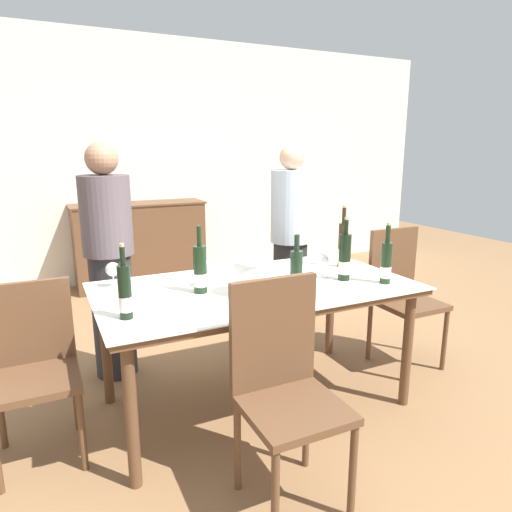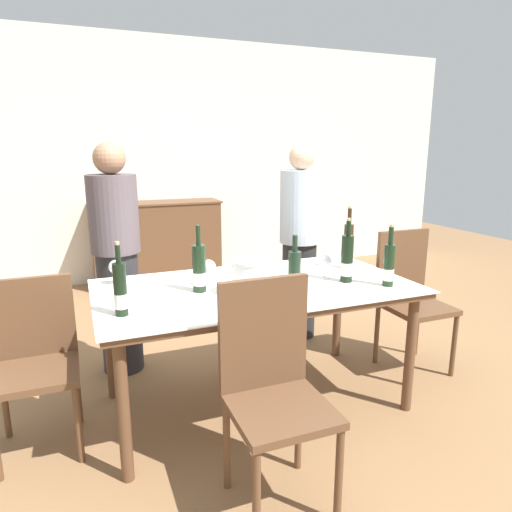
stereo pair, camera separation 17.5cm
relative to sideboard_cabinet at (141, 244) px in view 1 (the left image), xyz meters
The scene contains 19 objects.
ground_plane 2.92m from the sideboard_cabinet, 88.12° to the right, with size 12.00×12.00×0.00m, color olive.
back_wall 0.97m from the sideboard_cabinet, 71.89° to the left, with size 8.00×0.10×2.80m.
sideboard_cabinet is the anchor object (origin of this frame).
dining_table 2.89m from the sideboard_cabinet, 88.12° to the right, with size 1.84×1.00×0.77m.
ice_bucket 3.04m from the sideboard_cabinet, 89.98° to the right, with size 0.21×0.21×0.20m.
wine_bottle_0 3.30m from the sideboard_cabinet, 75.56° to the right, with size 0.06×0.06×0.37m.
wine_bottle_1 3.16m from the sideboard_cabinet, 85.86° to the right, with size 0.07×0.07×0.34m.
wine_bottle_2 3.19m from the sideboard_cabinet, 102.59° to the right, with size 0.06×0.06×0.37m.
wine_bottle_3 2.89m from the sideboard_cabinet, 73.38° to the right, with size 0.06×0.06×0.42m.
wine_bottle_4 3.10m from the sideboard_cabinet, 78.06° to the right, with size 0.07×0.07×0.39m.
wine_bottle_5 2.90m from the sideboard_cabinet, 94.81° to the right, with size 0.08×0.08×0.38m.
wine_glass_0 2.97m from the sideboard_cabinet, 79.18° to the right, with size 0.08×0.08×0.15m.
wine_glass_1 2.81m from the sideboard_cabinet, 93.36° to the right, with size 0.09×0.09×0.16m.
wine_glass_2 2.66m from the sideboard_cabinet, 104.66° to the right, with size 0.08×0.08×0.15m.
chair_right_end 3.08m from the sideboard_cabinet, 64.84° to the right, with size 0.42×0.42×0.99m.
chair_left_end 3.01m from the sideboard_cabinet, 111.85° to the right, with size 0.42×0.42×0.90m.
chair_near_front 3.61m from the sideboard_cabinet, 91.86° to the right, with size 0.42×0.42×1.00m.
person_host 2.21m from the sideboard_cabinet, 106.56° to the right, with size 0.33×0.33×1.60m.
person_guest_left 2.20m from the sideboard_cabinet, 67.67° to the right, with size 0.33×0.33×1.59m.
Camera 1 is at (-1.11, -2.32, 1.56)m, focal length 32.00 mm.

